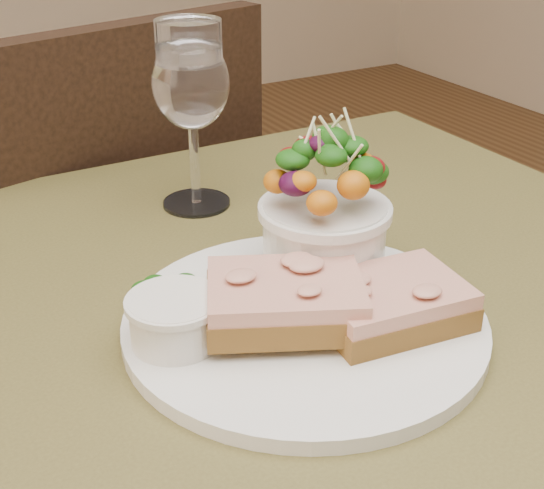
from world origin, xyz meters
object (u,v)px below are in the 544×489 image
ramekin (175,318)px  salad_bowl (325,206)px  sandwich_back (285,300)px  cafe_table (303,421)px  sandwich_front (390,302)px  dinner_plate (305,323)px  wine_glass (191,89)px  chair_far (95,378)px

ramekin → salad_bowl: (0.15, 0.04, 0.04)m
sandwich_back → ramekin: sandwich_back is taller
cafe_table → sandwich_front: sandwich_front is taller
sandwich_front → ramekin: size_ratio=1.82×
dinner_plate → cafe_table: bearing=52.3°
dinner_plate → ramekin: 0.10m
sandwich_front → salad_bowl: (-0.00, 0.09, 0.04)m
cafe_table → salad_bowl: size_ratio=6.30×
sandwich_back → wine_glass: size_ratio=0.80×
cafe_table → dinner_plate: 0.11m
chair_far → sandwich_front: chair_far is taller
dinner_plate → chair_far: bearing=91.4°
cafe_table → sandwich_back: 0.14m
salad_bowl → sandwich_back: bearing=-140.7°
wine_glass → dinner_plate: bearing=-95.6°
cafe_table → dinner_plate: (-0.01, -0.01, 0.11)m
ramekin → salad_bowl: size_ratio=0.51×
chair_far → salad_bowl: size_ratio=7.09×
sandwich_back → wine_glass: bearing=105.5°
chair_far → sandwich_front: (0.07, -0.66, 0.48)m
cafe_table → ramekin: 0.17m
cafe_table → sandwich_front: (0.05, -0.05, 0.13)m
dinner_plate → ramekin: size_ratio=4.30×
sandwich_back → salad_bowl: bearing=64.9°
ramekin → salad_bowl: salad_bowl is taller
salad_bowl → cafe_table: bearing=-135.0°
dinner_plate → wine_glass: (0.03, 0.25, 0.12)m
sandwich_back → cafe_table: bearing=53.9°
dinner_plate → wine_glass: size_ratio=1.59×
sandwich_front → sandwich_back: 0.08m
salad_bowl → sandwich_front: bearing=-89.1°
cafe_table → ramekin: bearing=175.5°
ramekin → wine_glass: (0.12, 0.24, 0.09)m
sandwich_back → wine_glass: wine_glass is taller
ramekin → sandwich_front: bearing=-19.7°
ramekin → salad_bowl: bearing=13.3°
cafe_table → chair_far: chair_far is taller
dinner_plate → sandwich_back: size_ratio=1.99×
sandwich_front → ramekin: bearing=166.9°
sandwich_back → salad_bowl: salad_bowl is taller
cafe_table → wine_glass: (0.02, 0.24, 0.22)m
wine_glass → cafe_table: bearing=-94.1°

